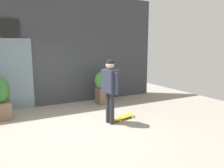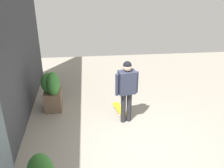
# 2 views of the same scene
# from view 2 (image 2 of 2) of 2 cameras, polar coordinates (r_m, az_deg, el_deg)

# --- Properties ---
(ground_plane) EXTENTS (12.00, 12.00, 0.00)m
(ground_plane) POSITION_cam_2_polar(r_m,az_deg,el_deg) (6.46, 4.75, -13.11)
(ground_plane) COLOR gray
(skateboarder) EXTENTS (0.34, 0.59, 1.73)m
(skateboarder) POSITION_cam_2_polar(r_m,az_deg,el_deg) (6.73, 3.17, -0.41)
(skateboarder) COLOR #28282D
(skateboarder) RESTS_ON ground_plane
(skateboard) EXTENTS (0.79, 0.39, 0.08)m
(skateboard) POSITION_cam_2_polar(r_m,az_deg,el_deg) (7.64, 1.70, -5.41)
(skateboard) COLOR gold
(skateboard) RESTS_ON ground_plane
(planter_box_right) EXTENTS (0.67, 0.54, 1.19)m
(planter_box_right) POSITION_cam_2_polar(r_m,az_deg,el_deg) (7.61, -12.72, -1.16)
(planter_box_right) COLOR brown
(planter_box_right) RESTS_ON ground_plane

